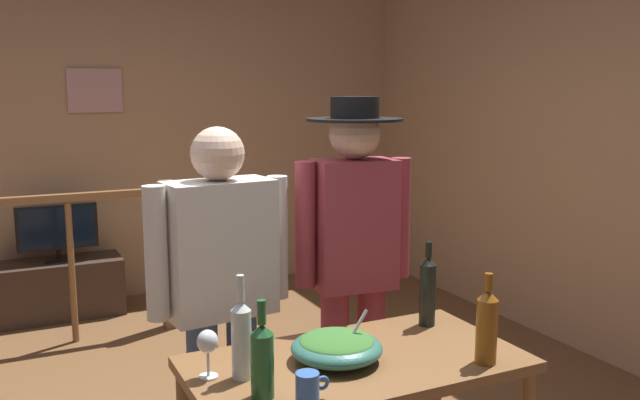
# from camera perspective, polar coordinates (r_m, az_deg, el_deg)

# --- Properties ---
(back_wall) EXTENTS (5.29, 0.10, 2.88)m
(back_wall) POSITION_cam_1_polar(r_m,az_deg,el_deg) (5.72, -17.80, 6.17)
(back_wall) COLOR tan
(back_wall) RESTS_ON ground_plane
(side_wall_right) EXTENTS (0.10, 4.29, 2.88)m
(side_wall_right) POSITION_cam_1_polar(r_m,az_deg,el_deg) (5.04, 17.56, 5.81)
(side_wall_right) COLOR tan
(side_wall_right) RESTS_ON ground_plane
(framed_picture) EXTENTS (0.42, 0.03, 0.34)m
(framed_picture) POSITION_cam_1_polar(r_m,az_deg,el_deg) (5.65, -18.61, 8.81)
(framed_picture) COLOR tan
(stair_railing) EXTENTS (2.74, 0.10, 1.08)m
(stair_railing) POSITION_cam_1_polar(r_m,az_deg,el_deg) (4.82, -22.63, -3.86)
(stair_railing) COLOR brown
(stair_railing) RESTS_ON ground_plane
(tv_console) EXTENTS (0.90, 0.40, 0.43)m
(tv_console) POSITION_cam_1_polar(r_m,az_deg,el_deg) (5.53, -21.17, -7.01)
(tv_console) COLOR #38281E
(tv_console) RESTS_ON ground_plane
(flat_screen_tv) EXTENTS (0.58, 0.12, 0.44)m
(flat_screen_tv) POSITION_cam_1_polar(r_m,az_deg,el_deg) (5.39, -21.44, -2.24)
(flat_screen_tv) COLOR black
(flat_screen_tv) RESTS_ON tv_console
(serving_table) EXTENTS (1.21, 0.64, 0.76)m
(serving_table) POSITION_cam_1_polar(r_m,az_deg,el_deg) (2.52, 3.05, -15.27)
(serving_table) COLOR brown
(serving_table) RESTS_ON ground_plane
(salad_bowl) EXTENTS (0.33, 0.33, 0.18)m
(salad_bowl) POSITION_cam_1_polar(r_m,az_deg,el_deg) (2.44, 1.43, -12.34)
(salad_bowl) COLOR #337060
(salad_bowl) RESTS_ON serving_table
(wine_glass) EXTENTS (0.07, 0.07, 0.17)m
(wine_glass) POSITION_cam_1_polar(r_m,az_deg,el_deg) (2.32, -9.53, -11.97)
(wine_glass) COLOR silver
(wine_glass) RESTS_ON serving_table
(wine_bottle_amber) EXTENTS (0.08, 0.08, 0.33)m
(wine_bottle_amber) POSITION_cam_1_polar(r_m,az_deg,el_deg) (2.47, 14.00, -10.31)
(wine_bottle_amber) COLOR brown
(wine_bottle_amber) RESTS_ON serving_table
(wine_bottle_green) EXTENTS (0.07, 0.07, 0.32)m
(wine_bottle_green) POSITION_cam_1_polar(r_m,az_deg,el_deg) (2.16, -4.94, -13.31)
(wine_bottle_green) COLOR #1E5628
(wine_bottle_green) RESTS_ON serving_table
(wine_bottle_dark) EXTENTS (0.07, 0.07, 0.35)m
(wine_bottle_dark) POSITION_cam_1_polar(r_m,az_deg,el_deg) (2.80, 9.13, -7.58)
(wine_bottle_dark) COLOR black
(wine_bottle_dark) RESTS_ON serving_table
(wine_bottle_clear) EXTENTS (0.07, 0.07, 0.36)m
(wine_bottle_clear) POSITION_cam_1_polar(r_m,az_deg,el_deg) (2.29, -6.70, -11.56)
(wine_bottle_clear) COLOR silver
(wine_bottle_clear) RESTS_ON serving_table
(mug_blue) EXTENTS (0.11, 0.07, 0.10)m
(mug_blue) POSITION_cam_1_polar(r_m,az_deg,el_deg) (2.15, -0.97, -15.63)
(mug_blue) COLOR #3866B2
(mug_blue) RESTS_ON serving_table
(person_standing_left) EXTENTS (0.62, 0.27, 1.57)m
(person_standing_left) POSITION_cam_1_polar(r_m,az_deg,el_deg) (2.82, -8.43, -6.86)
(person_standing_left) COLOR #3D5684
(person_standing_left) RESTS_ON ground_plane
(person_standing_right) EXTENTS (0.55, 0.43, 1.69)m
(person_standing_right) POSITION_cam_1_polar(r_m,az_deg,el_deg) (3.04, 2.88, -4.14)
(person_standing_right) COLOR #9E3842
(person_standing_right) RESTS_ON ground_plane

